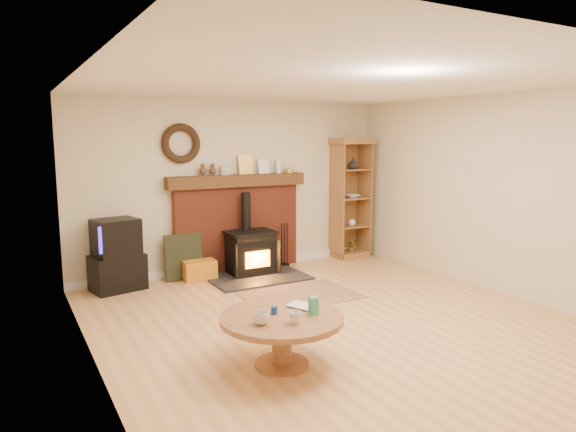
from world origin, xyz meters
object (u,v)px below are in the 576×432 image
tv_unit (117,256)px  coffee_table (282,325)px  curio_cabinet (350,198)px  wood_stove (252,254)px

tv_unit → coffee_table: 3.23m
tv_unit → curio_cabinet: curio_cabinet is taller
curio_cabinet → coffee_table: 4.50m
wood_stove → curio_cabinet: bearing=8.2°
wood_stove → tv_unit: bearing=174.0°
tv_unit → curio_cabinet: bearing=1.3°
curio_cabinet → coffee_table: (-3.08, -3.21, -0.64)m
curio_cabinet → coffee_table: curio_cabinet is taller
wood_stove → tv_unit: size_ratio=1.45×
tv_unit → coffee_table: (0.80, -3.13, -0.08)m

